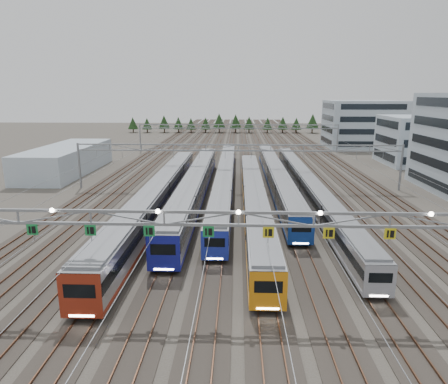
{
  "coord_description": "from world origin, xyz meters",
  "views": [
    {
      "loc": [
        -0.11,
        -28.46,
        16.43
      ],
      "look_at": [
        -1.89,
        23.59,
        3.5
      ],
      "focal_mm": 32.0,
      "sensor_mm": 36.0,
      "label": 1
    }
  ],
  "objects_px": {
    "train_e": "(276,175)",
    "gantry_mid": "(238,153)",
    "train_d": "(254,197)",
    "train_f": "(308,186)",
    "train_a": "(159,195)",
    "west_shed": "(67,159)",
    "train_c": "(225,177)",
    "depot_bldg_mid": "(415,140)",
    "train_b": "(195,185)",
    "depot_bldg_north": "(363,124)",
    "gantry_far": "(238,130)",
    "gantry_near": "(238,222)"
  },
  "relations": [
    {
      "from": "train_c",
      "to": "gantry_mid",
      "type": "bearing_deg",
      "value": -22.08
    },
    {
      "from": "train_b",
      "to": "train_c",
      "type": "relative_size",
      "value": 0.85
    },
    {
      "from": "depot_bldg_north",
      "to": "gantry_near",
      "type": "bearing_deg",
      "value": -111.5
    },
    {
      "from": "train_e",
      "to": "gantry_mid",
      "type": "distance_m",
      "value": 8.25
    },
    {
      "from": "train_b",
      "to": "train_c",
      "type": "xyz_separation_m",
      "value": [
        4.5,
        7.87,
        -0.26
      ]
    },
    {
      "from": "gantry_far",
      "to": "gantry_mid",
      "type": "bearing_deg",
      "value": -90.0
    },
    {
      "from": "train_f",
      "to": "gantry_near",
      "type": "bearing_deg",
      "value": -108.08
    },
    {
      "from": "gantry_mid",
      "to": "depot_bldg_mid",
      "type": "relative_size",
      "value": 3.52
    },
    {
      "from": "train_e",
      "to": "gantry_near",
      "type": "relative_size",
      "value": 1.07
    },
    {
      "from": "train_e",
      "to": "west_shed",
      "type": "relative_size",
      "value": 2.01
    },
    {
      "from": "depot_bldg_mid",
      "to": "gantry_far",
      "type": "bearing_deg",
      "value": 156.63
    },
    {
      "from": "train_b",
      "to": "depot_bldg_mid",
      "type": "xyz_separation_m",
      "value": [
        48.48,
        33.92,
        3.32
      ]
    },
    {
      "from": "train_e",
      "to": "gantry_far",
      "type": "xyz_separation_m",
      "value": [
        -6.75,
        42.97,
        4.28
      ]
    },
    {
      "from": "train_a",
      "to": "depot_bldg_north",
      "type": "distance_m",
      "value": 88.01
    },
    {
      "from": "train_d",
      "to": "gantry_mid",
      "type": "distance_m",
      "value": 14.75
    },
    {
      "from": "train_f",
      "to": "gantry_far",
      "type": "distance_m",
      "value": 51.94
    },
    {
      "from": "train_c",
      "to": "depot_bldg_mid",
      "type": "xyz_separation_m",
      "value": [
        43.98,
        26.05,
        3.58
      ]
    },
    {
      "from": "train_d",
      "to": "train_f",
      "type": "xyz_separation_m",
      "value": [
        9.0,
        8.43,
        -0.22
      ]
    },
    {
      "from": "train_d",
      "to": "gantry_mid",
      "type": "bearing_deg",
      "value": 99.17
    },
    {
      "from": "train_a",
      "to": "train_c",
      "type": "bearing_deg",
      "value": 58.5
    },
    {
      "from": "train_a",
      "to": "west_shed",
      "type": "bearing_deg",
      "value": 131.95
    },
    {
      "from": "depot_bldg_north",
      "to": "train_b",
      "type": "bearing_deg",
      "value": -124.84
    },
    {
      "from": "train_c",
      "to": "gantry_near",
      "type": "relative_size",
      "value": 1.18
    },
    {
      "from": "train_f",
      "to": "train_a",
      "type": "bearing_deg",
      "value": -159.83
    },
    {
      "from": "train_a",
      "to": "train_f",
      "type": "xyz_separation_m",
      "value": [
        22.5,
        8.27,
        -0.41
      ]
    },
    {
      "from": "train_d",
      "to": "train_e",
      "type": "distance_m",
      "value": 16.59
    },
    {
      "from": "train_e",
      "to": "depot_bldg_north",
      "type": "relative_size",
      "value": 2.74
    },
    {
      "from": "train_d",
      "to": "west_shed",
      "type": "height_order",
      "value": "west_shed"
    },
    {
      "from": "train_a",
      "to": "train_d",
      "type": "bearing_deg",
      "value": -0.68
    },
    {
      "from": "train_e",
      "to": "depot_bldg_mid",
      "type": "relative_size",
      "value": 3.77
    },
    {
      "from": "train_f",
      "to": "gantry_near",
      "type": "xyz_separation_m",
      "value": [
        -11.3,
        -34.61,
        5.18
      ]
    },
    {
      "from": "train_f",
      "to": "west_shed",
      "type": "height_order",
      "value": "west_shed"
    },
    {
      "from": "gantry_near",
      "to": "gantry_far",
      "type": "relative_size",
      "value": 1.0
    },
    {
      "from": "train_c",
      "to": "train_e",
      "type": "height_order",
      "value": "train_e"
    },
    {
      "from": "west_shed",
      "to": "train_d",
      "type": "bearing_deg",
      "value": -36.05
    },
    {
      "from": "depot_bldg_north",
      "to": "depot_bldg_mid",
      "type": "bearing_deg",
      "value": -84.66
    },
    {
      "from": "gantry_far",
      "to": "depot_bldg_north",
      "type": "distance_m",
      "value": 41.07
    },
    {
      "from": "train_f",
      "to": "depot_bldg_north",
      "type": "relative_size",
      "value": 3.07
    },
    {
      "from": "gantry_mid",
      "to": "depot_bldg_north",
      "type": "distance_m",
      "value": 70.16
    },
    {
      "from": "train_b",
      "to": "train_e",
      "type": "bearing_deg",
      "value": 33.65
    },
    {
      "from": "train_a",
      "to": "train_d",
      "type": "height_order",
      "value": "train_a"
    },
    {
      "from": "depot_bldg_north",
      "to": "train_a",
      "type": "bearing_deg",
      "value": -124.71
    },
    {
      "from": "train_b",
      "to": "depot_bldg_mid",
      "type": "bearing_deg",
      "value": 34.98
    },
    {
      "from": "gantry_near",
      "to": "train_e",
      "type": "bearing_deg",
      "value": 80.84
    },
    {
      "from": "train_e",
      "to": "gantry_near",
      "type": "bearing_deg",
      "value": -99.16
    },
    {
      "from": "train_b",
      "to": "gantry_mid",
      "type": "distance_m",
      "value": 10.52
    },
    {
      "from": "gantry_mid",
      "to": "gantry_near",
      "type": "bearing_deg",
      "value": -90.07
    },
    {
      "from": "train_b",
      "to": "train_e",
      "type": "height_order",
      "value": "train_b"
    },
    {
      "from": "train_e",
      "to": "gantry_near",
      "type": "distance_m",
      "value": 42.98
    },
    {
      "from": "train_b",
      "to": "depot_bldg_mid",
      "type": "height_order",
      "value": "depot_bldg_mid"
    }
  ]
}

